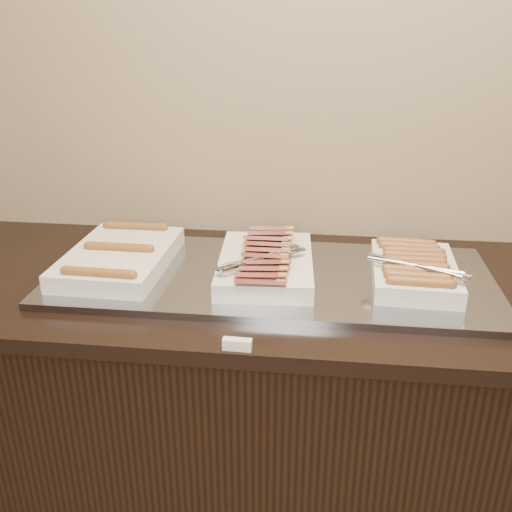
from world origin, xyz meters
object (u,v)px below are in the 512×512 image
Objects in this scene: dish_right at (414,269)px; warming_tray at (271,277)px; dish_left at (120,257)px; counter at (267,412)px; dish_center at (265,262)px.

warming_tray is at bearing -178.24° from dish_right.
dish_left is 0.81m from dish_right.
warming_tray is (0.01, 0.00, 0.46)m from counter.
counter is at bearing 21.51° from dish_center.
dish_center is 0.39m from dish_right.
dish_left reaches higher than counter.
dish_right reaches higher than counter.
dish_right is at bearing -0.68° from counter.
dish_center reaches higher than dish_left.
dish_right is (0.39, -0.00, 0.50)m from counter.
counter is 5.15× the size of dish_center.
dish_center is (0.41, -0.00, 0.01)m from dish_left.
warming_tray is 0.38m from dish_right.
counter is 5.06× the size of dish_left.
dish_left is 1.23× the size of dish_right.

